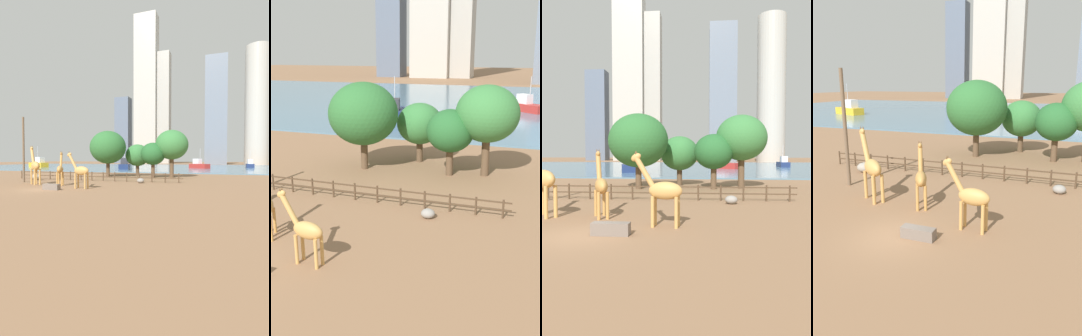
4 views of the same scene
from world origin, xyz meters
TOP-DOWN VIEW (x-y plane):
  - ground_plane at (0.00, 80.00)m, footprint 400.00×400.00m
  - harbor_water at (0.00, 77.00)m, footprint 180.00×86.00m
  - giraffe_tall at (3.54, 2.28)m, footprint 2.89×0.93m
  - giraffe_companion at (-4.13, 4.49)m, footprint 2.96×2.36m
  - giraffe_young at (-0.47, 4.48)m, footprint 1.56×2.43m
  - utility_pole at (-7.75, 6.60)m, footprint 0.28×0.28m
  - boulder_near_fence at (7.74, 10.39)m, footprint 0.94×0.86m
  - boulder_by_pole at (-8.82, 10.30)m, footprint 1.55×1.20m
  - feeding_trough at (1.35, 0.31)m, footprint 1.80×0.60m
  - enclosure_fence at (-0.13, 12.00)m, footprint 26.12×0.14m
  - tree_left_large at (6.65, 20.80)m, footprint 4.21×4.21m
  - tree_center_broad at (-1.45, 20.24)m, footprint 6.44×6.44m
  - tree_right_tall at (2.66, 24.54)m, footprint 4.53×4.53m
  - tree_left_small at (9.68, 21.71)m, footprint 5.55×5.55m
  - boat_ferry at (-9.41, 48.99)m, footprint 4.55×7.89m
  - boat_sailboat at (10.40, 64.30)m, footprint 7.00×6.41m
  - boat_tug at (-44.76, 55.39)m, footprint 8.90×5.83m
  - boat_barge at (26.47, 75.09)m, footprint 2.49×6.64m
  - skyline_tower_needle at (-25.47, 161.50)m, footprint 14.37×8.82m
  - skyline_block_central at (-53.23, 160.34)m, footprint 10.73×8.66m
  - skyline_tower_glass at (13.48, 140.64)m, footprint 12.29×13.83m
  - skyline_block_left at (-35.02, 159.26)m, footprint 15.88×10.43m
  - skyline_block_right at (34.69, 135.22)m, footprint 12.41×12.41m

SIDE VIEW (x-z plane):
  - ground_plane at x=0.00m, z-range 0.00..0.00m
  - harbor_water at x=0.00m, z-range 0.00..0.20m
  - feeding_trough at x=1.35m, z-range 0.00..0.60m
  - boulder_near_fence at x=7.74m, z-range 0.00..0.65m
  - boulder_by_pole at x=-8.82m, z-range 0.00..0.90m
  - enclosure_fence at x=-0.13m, z-range 0.10..1.40m
  - boat_barge at x=26.47m, z-range -1.78..4.16m
  - boat_sailboat at x=10.40m, z-range -1.90..4.40m
  - boat_ferry at x=-9.41m, z-range -2.04..4.67m
  - boat_tug at x=-44.76m, z-range -2.31..5.22m
  - giraffe_tall at x=3.54m, z-range -0.09..3.92m
  - giraffe_young at x=-0.47m, z-range -0.15..4.00m
  - giraffe_companion at x=-4.13m, z-range -0.15..4.77m
  - tree_right_tall at x=2.66m, z-range 0.89..6.80m
  - tree_left_large at x=6.65m, z-range 1.03..6.97m
  - utility_pole at x=-7.75m, z-range 0.00..8.84m
  - tree_center_broad at x=-1.45m, z-range 1.15..9.29m
  - tree_left_small at x=9.68m, z-range 1.49..9.55m
  - skyline_block_central at x=-53.23m, z-range 0.00..48.37m
  - skyline_tower_glass at x=13.48m, z-range 0.00..62.49m
  - skyline_block_right at x=34.69m, z-range 0.00..64.31m
  - skyline_tower_needle at x=-25.47m, z-range 0.00..77.88m
  - skyline_block_left at x=-35.02m, z-range 0.00..104.73m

